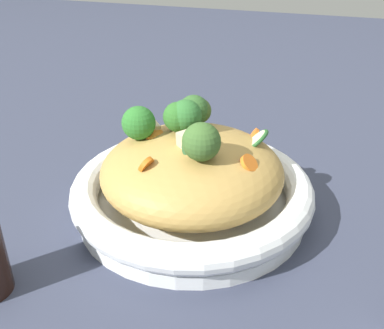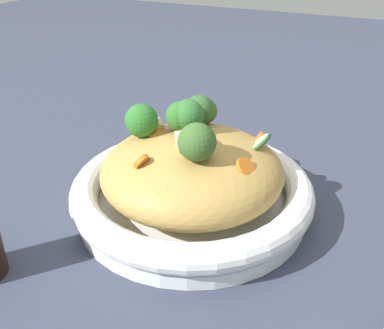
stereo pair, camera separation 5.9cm
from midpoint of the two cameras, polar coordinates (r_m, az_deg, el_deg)
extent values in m
plane|color=#34394C|center=(0.63, -2.70, -5.91)|extent=(3.00, 3.00, 0.00)
cylinder|color=white|center=(0.62, -2.72, -5.23)|extent=(0.31, 0.31, 0.02)
torus|color=white|center=(0.61, -2.78, -3.09)|extent=(0.32, 0.32, 0.04)
ellipsoid|color=#AE8845|center=(0.59, -2.84, -0.85)|extent=(0.24, 0.24, 0.09)
torus|color=#AC7F4E|center=(0.57, -3.43, 0.94)|extent=(0.05, 0.05, 0.02)
torus|color=#B6814C|center=(0.57, 2.08, 0.12)|extent=(0.07, 0.08, 0.04)
torus|color=#AD8E4C|center=(0.59, -2.85, 3.93)|extent=(0.06, 0.06, 0.02)
torus|color=#B58743|center=(0.56, -0.01, -0.29)|extent=(0.09, 0.08, 0.03)
cone|color=#96B771|center=(0.60, -3.61, 3.92)|extent=(0.03, 0.03, 0.02)
sphere|color=#2E692E|center=(0.59, -3.69, 6.09)|extent=(0.06, 0.06, 0.04)
cone|color=#92AB6E|center=(0.60, -4.55, 3.90)|extent=(0.02, 0.02, 0.02)
sphere|color=#2C6526|center=(0.59, -4.64, 5.94)|extent=(0.06, 0.06, 0.04)
cone|color=#9BAB76|center=(0.54, -1.98, 0.45)|extent=(0.02, 0.02, 0.01)
sphere|color=#3A602A|center=(0.52, -2.03, 2.80)|extent=(0.05, 0.05, 0.05)
cone|color=#8FAF70|center=(0.64, -1.81, 5.01)|extent=(0.02, 0.02, 0.02)
sphere|color=#3C5B27|center=(0.64, -1.83, 6.75)|extent=(0.05, 0.05, 0.04)
cone|color=#99B668|center=(0.61, -9.29, 3.14)|extent=(0.03, 0.03, 0.02)
sphere|color=#2B6E29|center=(0.60, -9.47, 5.22)|extent=(0.06, 0.06, 0.04)
cone|color=#97B675|center=(0.64, -2.43, 5.03)|extent=(0.02, 0.02, 0.01)
sphere|color=#305B29|center=(0.63, -2.47, 6.81)|extent=(0.05, 0.05, 0.04)
cylinder|color=orange|center=(0.63, 5.10, 3.62)|extent=(0.02, 0.02, 0.02)
cylinder|color=orange|center=(0.54, 4.14, 0.07)|extent=(0.03, 0.03, 0.02)
cylinder|color=orange|center=(0.60, -7.72, 3.75)|extent=(0.04, 0.04, 0.01)
cylinder|color=orange|center=(0.54, -8.95, -0.14)|extent=(0.02, 0.02, 0.02)
cylinder|color=orange|center=(0.63, -4.47, 5.08)|extent=(0.03, 0.03, 0.03)
cylinder|color=beige|center=(0.55, -2.27, 1.99)|extent=(0.04, 0.04, 0.03)
torus|color=#2B562C|center=(0.55, -2.27, 1.99)|extent=(0.05, 0.05, 0.04)
cylinder|color=beige|center=(0.60, 5.27, 2.95)|extent=(0.04, 0.03, 0.03)
torus|color=#235324|center=(0.60, 5.27, 2.95)|extent=(0.04, 0.03, 0.03)
cube|color=#CAB38A|center=(0.62, -8.54, 4.26)|extent=(0.04, 0.04, 0.03)
cube|color=#C8BA91|center=(0.55, -2.86, 2.62)|extent=(0.05, 0.05, 0.03)
camera|label=1|loc=(0.03, -92.86, -1.58)|focal=42.28mm
camera|label=2|loc=(0.03, 87.14, 1.58)|focal=42.28mm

